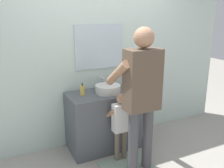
# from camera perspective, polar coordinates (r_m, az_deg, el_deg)

# --- Properties ---
(ground_plane) EXTENTS (14.00, 14.00, 0.00)m
(ground_plane) POSITION_cam_1_polar(r_m,az_deg,el_deg) (3.58, 1.09, -15.95)
(ground_plane) COLOR #9E998E
(back_wall) EXTENTS (4.40, 0.10, 2.70)m
(back_wall) POSITION_cam_1_polar(r_m,az_deg,el_deg) (3.63, -3.25, 7.44)
(back_wall) COLOR silver
(back_wall) RESTS_ON ground
(vanity_cabinet) EXTENTS (1.11, 0.54, 0.82)m
(vanity_cabinet) POSITION_cam_1_polar(r_m,az_deg,el_deg) (3.62, -1.04, -8.12)
(vanity_cabinet) COLOR #4C5156
(vanity_cabinet) RESTS_ON ground
(sink_basin) EXTENTS (0.35, 0.35, 0.11)m
(sink_basin) POSITION_cam_1_polar(r_m,az_deg,el_deg) (3.43, -0.94, -1.10)
(sink_basin) COLOR silver
(sink_basin) RESTS_ON vanity_cabinet
(faucet) EXTENTS (0.18, 0.14, 0.18)m
(faucet) POSITION_cam_1_polar(r_m,az_deg,el_deg) (3.61, -2.36, 0.18)
(faucet) COLOR #B7BABF
(faucet) RESTS_ON vanity_cabinet
(toothbrush_cup) EXTENTS (0.07, 0.07, 0.21)m
(toothbrush_cup) POSITION_cam_1_polar(r_m,az_deg,el_deg) (3.66, 3.81, -0.13)
(toothbrush_cup) COLOR silver
(toothbrush_cup) RESTS_ON vanity_cabinet
(soap_bottle) EXTENTS (0.06, 0.06, 0.16)m
(soap_bottle) POSITION_cam_1_polar(r_m,az_deg,el_deg) (3.36, -6.75, -1.42)
(soap_bottle) COLOR gold
(soap_bottle) RESTS_ON vanity_cabinet
(bath_mat) EXTENTS (0.64, 0.40, 0.02)m
(bath_mat) POSITION_cam_1_polar(r_m,az_deg,el_deg) (3.39, 3.10, -17.82)
(bath_mat) COLOR gray
(bath_mat) RESTS_ON ground
(child_toddler) EXTENTS (0.28, 0.28, 0.92)m
(child_toddler) POSITION_cam_1_polar(r_m,az_deg,el_deg) (3.23, 1.96, -8.51)
(child_toddler) COLOR #6B5B4C
(child_toddler) RESTS_ON ground
(adult_parent) EXTENTS (0.54, 0.57, 1.75)m
(adult_parent) POSITION_cam_1_polar(r_m,az_deg,el_deg) (2.88, 6.70, -1.13)
(adult_parent) COLOR #47474C
(adult_parent) RESTS_ON ground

